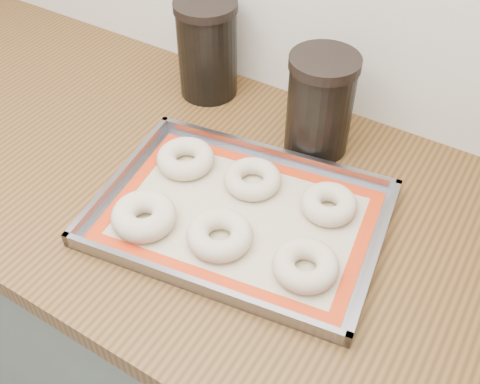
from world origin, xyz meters
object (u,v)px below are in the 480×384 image
Objects in this scene: bagel_front_right at (306,265)px; canister_left at (207,49)px; baking_tray at (240,215)px; bagel_back_right at (329,204)px; bagel_back_left at (185,158)px; bagel_front_mid at (220,235)px; bagel_back_mid at (253,179)px; canister_mid at (320,104)px; bagel_front_left at (144,216)px.

canister_left is at bearing 140.26° from bagel_front_right.
bagel_back_right reaches higher than baking_tray.
bagel_back_left is at bearing -65.74° from canister_left.
bagel_back_mid is at bearing 99.36° from bagel_front_mid.
bagel_front_right and bagel_back_left have the same top height.
canister_left is at bearing 152.32° from bagel_back_right.
canister_left reaches higher than bagel_back_left.
bagel_front_right is 0.96× the size of bagel_back_left.
bagel_back_right is 0.19m from canister_mid.
canister_mid is (0.02, 0.30, 0.07)m from bagel_front_mid.
bagel_back_mid is 0.18m from canister_mid.
bagel_front_left is (-0.12, -0.10, 0.02)m from baking_tray.
baking_tray is at bearing 161.67° from bagel_front_right.
bagel_front_mid is 0.14m from bagel_back_mid.
bagel_front_right is (0.26, 0.05, -0.00)m from bagel_front_left.
canister_mid is (-0.10, 0.15, 0.07)m from bagel_back_right.
bagel_front_left is 0.40m from canister_left.
baking_tray is 2.54× the size of canister_left.
bagel_front_right is at bearing -18.33° from baking_tray.
bagel_front_left is at bearing -141.68° from baking_tray.
bagel_front_left reaches higher than baking_tray.
bagel_front_left is at bearing -120.87° from bagel_back_mid.
bagel_back_right reaches higher than bagel_back_mid.
canister_mid reaches higher than bagel_back_right.
bagel_front_left is at bearing -79.89° from bagel_back_left.
bagel_back_mid is 0.14m from bagel_back_right.
canister_left is at bearing 138.15° from bagel_back_mid.
bagel_front_right is at bearing -39.74° from canister_left.
baking_tray is at bearing -95.55° from canister_mid.
canister_left is (-0.23, 0.21, 0.08)m from bagel_back_mid.
canister_left reaches higher than canister_mid.
baking_tray is 0.25m from canister_mid.
bagel_back_left is (-0.15, 0.05, 0.01)m from baking_tray.
bagel_front_mid is 0.19m from bagel_back_right.
bagel_front_right is 0.31m from canister_mid.
bagel_front_left is 1.01× the size of bagel_front_mid.
bagel_back_left is 0.54× the size of canister_mid.
bagel_front_left is 0.55× the size of canister_mid.
bagel_back_left is 0.27m from bagel_back_right.
bagel_front_mid is at bearing -127.46° from bagel_back_right.
bagel_back_right is (0.12, 0.09, 0.01)m from baking_tray.
bagel_front_right is 0.50× the size of canister_left.
baking_tray is at bearing 92.40° from bagel_front_mid.
baking_tray is 0.08m from bagel_back_mid.
baking_tray is at bearing -20.33° from bagel_back_left.
bagel_front_left reaches higher than bagel_front_mid.
bagel_front_right reaches higher than baking_tray.
bagel_back_mid is at bearing 105.24° from baking_tray.
bagel_back_mid is (0.10, 0.17, -0.00)m from bagel_front_left.
bagel_back_mid reaches higher than baking_tray.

